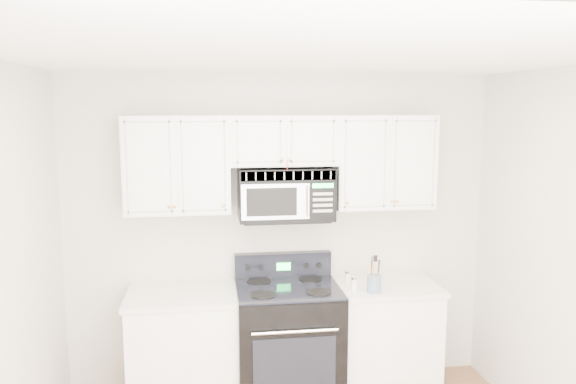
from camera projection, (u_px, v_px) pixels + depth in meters
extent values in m
cube|color=white|center=(325.00, 52.00, 2.77)|extent=(3.50, 3.50, 0.01)
cube|color=beige|center=(280.00, 232.00, 4.68)|extent=(3.50, 0.01, 2.60)
cube|color=white|center=(185.00, 351.00, 4.39)|extent=(0.82, 0.63, 0.88)
cube|color=silver|center=(183.00, 295.00, 4.32)|extent=(0.86, 0.65, 0.04)
cube|color=white|center=(382.00, 340.00, 4.61)|extent=(0.82, 0.63, 0.88)
cube|color=silver|center=(383.00, 286.00, 4.54)|extent=(0.86, 0.65, 0.04)
cube|color=black|center=(379.00, 382.00, 4.71)|extent=(0.82, 0.55, 0.10)
cube|color=black|center=(288.00, 344.00, 4.47)|extent=(0.81, 0.69, 0.92)
cube|color=black|center=(295.00, 365.00, 4.13)|extent=(0.62, 0.01, 0.42)
cylinder|color=white|center=(295.00, 332.00, 4.07)|extent=(0.64, 0.02, 0.02)
cube|color=black|center=(288.00, 288.00, 4.40)|extent=(0.81, 0.69, 0.02)
cube|color=black|center=(283.00, 265.00, 4.68)|extent=(0.81, 0.08, 0.21)
cube|color=#1FFE5A|center=(284.00, 267.00, 4.64)|extent=(0.12, 0.00, 0.06)
cube|color=white|center=(178.00, 165.00, 4.32)|extent=(0.80, 0.33, 0.75)
cube|color=white|center=(383.00, 162.00, 4.54)|extent=(0.80, 0.33, 0.75)
cube|color=white|center=(283.00, 140.00, 4.40)|extent=(0.84, 0.33, 0.39)
sphere|color=gold|center=(175.00, 207.00, 4.17)|extent=(0.03, 0.03, 0.03)
sphere|color=gold|center=(223.00, 205.00, 4.22)|extent=(0.03, 0.03, 0.03)
sphere|color=gold|center=(347.00, 202.00, 4.36)|extent=(0.03, 0.03, 0.03)
sphere|color=gold|center=(392.00, 201.00, 4.41)|extent=(0.03, 0.03, 0.03)
sphere|color=gold|center=(282.00, 160.00, 4.24)|extent=(0.03, 0.03, 0.03)
sphere|color=gold|center=(290.00, 160.00, 4.24)|extent=(0.03, 0.03, 0.03)
cylinder|color=red|center=(287.00, 167.00, 4.25)|extent=(0.01, 0.00, 0.11)
sphere|color=gold|center=(287.00, 175.00, 4.26)|extent=(0.04, 0.04, 0.04)
cube|color=black|center=(286.00, 193.00, 4.45)|extent=(0.75, 0.37, 0.41)
cube|color=#B3B2AF|center=(289.00, 176.00, 4.25)|extent=(0.73, 0.01, 0.07)
cube|color=#A6A5AF|center=(276.00, 202.00, 4.25)|extent=(0.52, 0.01, 0.27)
cube|color=black|center=(272.00, 202.00, 4.24)|extent=(0.38, 0.01, 0.22)
cube|color=black|center=(323.00, 201.00, 4.30)|extent=(0.20, 0.01, 0.27)
cube|color=#1FFE5A|center=(323.00, 186.00, 4.28)|extent=(0.16, 0.00, 0.03)
cylinder|color=white|center=(308.00, 202.00, 4.25)|extent=(0.02, 0.02, 0.24)
cylinder|color=slate|center=(374.00, 284.00, 4.31)|extent=(0.11, 0.11, 0.14)
cylinder|color=#A86741|center=(378.00, 275.00, 4.31)|extent=(0.01, 0.01, 0.24)
cylinder|color=black|center=(371.00, 273.00, 4.32)|extent=(0.01, 0.01, 0.25)
cylinder|color=#A86741|center=(374.00, 274.00, 4.27)|extent=(0.01, 0.01, 0.27)
cylinder|color=black|center=(378.00, 275.00, 4.31)|extent=(0.01, 0.01, 0.24)
cylinder|color=#A86741|center=(371.00, 273.00, 4.32)|extent=(0.01, 0.01, 0.25)
cylinder|color=silver|center=(348.00, 279.00, 4.51)|extent=(0.04, 0.04, 0.09)
cylinder|color=white|center=(348.00, 272.00, 4.50)|extent=(0.05, 0.05, 0.02)
cylinder|color=silver|center=(354.00, 285.00, 4.35)|extent=(0.04, 0.04, 0.09)
cylinder|color=white|center=(354.00, 278.00, 4.34)|extent=(0.05, 0.05, 0.02)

